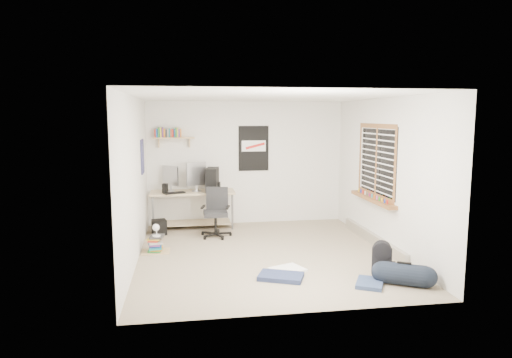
{
  "coord_description": "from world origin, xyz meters",
  "views": [
    {
      "loc": [
        -1.25,
        -6.99,
        2.2
      ],
      "look_at": [
        -0.08,
        0.44,
        1.16
      ],
      "focal_mm": 32.0,
      "sensor_mm": 36.0,
      "label": 1
    }
  ],
  "objects": [
    {
      "name": "jeans_a",
      "position": [
        0.01,
        -1.14,
        0.03
      ],
      "size": [
        0.69,
        0.58,
        0.06
      ],
      "primitive_type": "cube",
      "rotation": [
        0.0,
        0.0,
        -0.4
      ],
      "color": "#212A4C",
      "rests_on": "floor"
    },
    {
      "name": "speaker_right",
      "position": [
        -0.63,
        1.83,
        0.84
      ],
      "size": [
        0.12,
        0.12,
        0.19
      ],
      "primitive_type": "cube",
      "rotation": [
        0.0,
        0.0,
        -0.41
      ],
      "color": "black",
      "rests_on": "desk"
    },
    {
      "name": "monitor_left",
      "position": [
        -1.53,
        1.97,
        0.94
      ],
      "size": [
        0.34,
        0.28,
        0.39
      ],
      "primitive_type": "cube",
      "rotation": [
        0.0,
        0.0,
        -0.64
      ],
      "color": "#AEAFB4",
      "rests_on": "desk"
    },
    {
      "name": "poster_back_wall",
      "position": [
        0.15,
        2.23,
        1.55
      ],
      "size": [
        0.62,
        0.03,
        0.92
      ],
      "primitive_type": "cube",
      "color": "black",
      "rests_on": "back_wall"
    },
    {
      "name": "pc_tower",
      "position": [
        -0.73,
        1.82,
        0.98
      ],
      "size": [
        0.29,
        0.48,
        0.46
      ],
      "primitive_type": "cube",
      "rotation": [
        0.0,
        0.0,
        -0.2
      ],
      "color": "black",
      "rests_on": "desk"
    },
    {
      "name": "left_wall",
      "position": [
        -2.0,
        0.0,
        1.25
      ],
      "size": [
        0.01,
        4.5,
        2.5
      ],
      "primitive_type": "cube",
      "color": "silver",
      "rests_on": "ground"
    },
    {
      "name": "backpack",
      "position": [
        1.44,
        -1.19,
        0.2
      ],
      "size": [
        0.33,
        0.31,
        0.36
      ],
      "primitive_type": "cube",
      "rotation": [
        0.0,
        0.0,
        -0.41
      ],
      "color": "black",
      "rests_on": "floor"
    },
    {
      "name": "keyboard",
      "position": [
        -1.46,
        1.7,
        0.76
      ],
      "size": [
        0.43,
        0.3,
        0.02
      ],
      "primitive_type": "cube",
      "rotation": [
        0.0,
        0.0,
        0.42
      ],
      "color": "black",
      "rests_on": "desk"
    },
    {
      "name": "desk_lamp",
      "position": [
        -1.73,
        0.38,
        0.38
      ],
      "size": [
        0.16,
        0.23,
        0.21
      ],
      "primitive_type": "cube",
      "rotation": [
        0.0,
        0.0,
        -0.17
      ],
      "color": "white",
      "rests_on": "book_stack"
    },
    {
      "name": "speaker_left",
      "position": [
        -1.63,
        1.78,
        0.84
      ],
      "size": [
        0.12,
        0.12,
        0.18
      ],
      "primitive_type": "cube",
      "rotation": [
        0.0,
        0.0,
        -0.34
      ],
      "color": "black",
      "rests_on": "desk"
    },
    {
      "name": "floor",
      "position": [
        0.0,
        0.0,
        -0.01
      ],
      "size": [
        4.0,
        4.5,
        0.01
      ],
      "primitive_type": "cube",
      "color": "gray",
      "rests_on": "ground"
    },
    {
      "name": "book_stack",
      "position": [
        -1.75,
        0.4,
        0.15
      ],
      "size": [
        0.59,
        0.53,
        0.33
      ],
      "primitive_type": "cube",
      "rotation": [
        0.0,
        0.0,
        0.29
      ],
      "color": "olive",
      "rests_on": "floor"
    },
    {
      "name": "tshirt",
      "position": [
        0.17,
        -0.85,
        0.02
      ],
      "size": [
        0.55,
        0.51,
        0.04
      ],
      "primitive_type": "cube",
      "rotation": [
        0.0,
        0.0,
        0.39
      ],
      "color": "white",
      "rests_on": "floor"
    },
    {
      "name": "wall_shelf",
      "position": [
        -1.45,
        2.14,
        1.78
      ],
      "size": [
        0.8,
        0.22,
        0.24
      ],
      "primitive_type": "cube",
      "color": "tan",
      "rests_on": "back_wall"
    },
    {
      "name": "back_wall",
      "position": [
        0.0,
        2.25,
        1.25
      ],
      "size": [
        4.0,
        0.01,
        2.5
      ],
      "primitive_type": "cube",
      "color": "silver",
      "rests_on": "ground"
    },
    {
      "name": "jeans_b",
      "position": [
        1.12,
        -1.55,
        0.03
      ],
      "size": [
        0.5,
        0.54,
        0.06
      ],
      "primitive_type": "cube",
      "rotation": [
        0.0,
        0.0,
        1.08
      ],
      "color": "navy",
      "rests_on": "floor"
    },
    {
      "name": "office_chair",
      "position": [
        -0.71,
        1.21,
        0.49
      ],
      "size": [
        0.71,
        0.71,
        0.91
      ],
      "primitive_type": "cube",
      "rotation": [
        0.0,
        0.0,
        -0.24
      ],
      "color": "black",
      "rests_on": "floor"
    },
    {
      "name": "duffel_bag",
      "position": [
        1.56,
        -1.61,
        0.14
      ],
      "size": [
        0.39,
        0.39,
        0.56
      ],
      "primitive_type": "cylinder",
      "rotation": [
        0.0,
        0.0,
        -0.52
      ],
      "color": "black",
      "rests_on": "floor"
    },
    {
      "name": "baseboard_heater",
      "position": [
        1.96,
        0.3,
        0.09
      ],
      "size": [
        0.08,
        2.5,
        0.18
      ],
      "primitive_type": "cube",
      "color": "#B7B2A8",
      "rests_on": "floor"
    },
    {
      "name": "monitor_right",
      "position": [
        -1.03,
        1.92,
        0.97
      ],
      "size": [
        0.42,
        0.27,
        0.46
      ],
      "primitive_type": "cube",
      "rotation": [
        0.0,
        0.0,
        0.43
      ],
      "color": "#B1B1B6",
      "rests_on": "desk"
    },
    {
      "name": "desk",
      "position": [
        -1.11,
        2.0,
        0.36
      ],
      "size": [
        1.76,
        1.11,
        0.75
      ],
      "primitive_type": "cube",
      "rotation": [
        0.0,
        0.0,
        -0.26
      ],
      "color": "tan",
      "rests_on": "floor"
    },
    {
      "name": "window",
      "position": [
        1.95,
        0.3,
        1.45
      ],
      "size": [
        0.1,
        1.5,
        1.26
      ],
      "primitive_type": "cube",
      "color": "brown",
      "rests_on": "right_wall"
    },
    {
      "name": "right_wall",
      "position": [
        2.0,
        0.0,
        1.25
      ],
      "size": [
        0.01,
        4.5,
        2.5
      ],
      "primitive_type": "cube",
      "color": "silver",
      "rests_on": "ground"
    },
    {
      "name": "subwoofer",
      "position": [
        -1.75,
        1.53,
        0.14
      ],
      "size": [
        0.3,
        0.3,
        0.28
      ],
      "primitive_type": "cube",
      "rotation": [
        0.0,
        0.0,
        0.22
      ],
      "color": "black",
      "rests_on": "floor"
    },
    {
      "name": "poster_left_wall",
      "position": [
        -1.99,
        1.2,
        1.5
      ],
      "size": [
        0.02,
        0.42,
        0.6
      ],
      "primitive_type": "cube",
      "color": "navy",
      "rests_on": "left_wall"
    },
    {
      "name": "ceiling",
      "position": [
        0.0,
        0.0,
        2.5
      ],
      "size": [
        4.0,
        4.5,
        0.01
      ],
      "primitive_type": "cube",
      "color": "white",
      "rests_on": "ground"
    }
  ]
}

